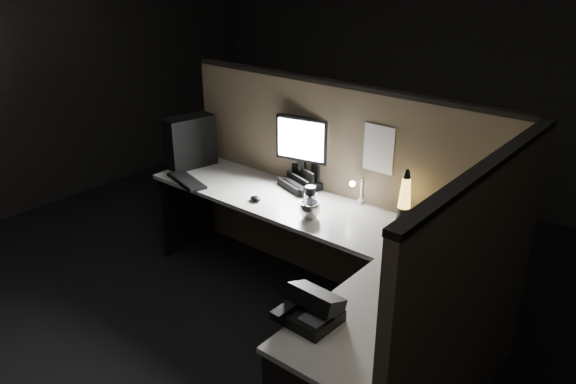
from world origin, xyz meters
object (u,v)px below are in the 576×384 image
Objects in this scene: pc_tower at (190,142)px; desk_phone at (310,308)px; monitor at (302,145)px; lava_lamp at (404,202)px; keyboard at (187,181)px.

pc_tower is 2.22m from desk_phone.
monitor is 1.82× the size of desk_phone.
monitor is 1.41× the size of lava_lamp.
lava_lamp is (0.89, -0.09, -0.16)m from monitor.
keyboard is (-0.71, -0.50, -0.31)m from monitor.
monitor is at bearing 26.61° from pc_tower.
lava_lamp reaches higher than keyboard.
monitor reaches higher than keyboard.
monitor reaches higher than desk_phone.
desk_phone is at bearing -15.01° from pc_tower.
keyboard is at bearing -36.13° from pc_tower.
pc_tower is at bearing 155.45° from desk_phone.
keyboard is 1.90m from desk_phone.
lava_lamp is at bearing 99.87° from desk_phone.
lava_lamp reaches higher than desk_phone.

